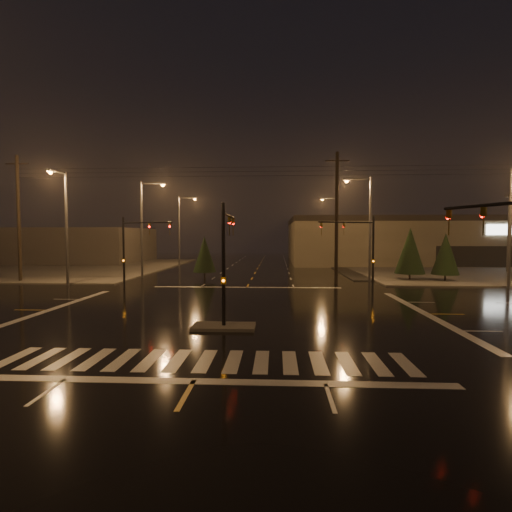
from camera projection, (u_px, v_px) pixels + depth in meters
The scene contains 22 objects.
ground at pixel (233, 312), 23.14m from camera, with size 140.00×140.00×0.00m, color black.
sidewalk_ne at pixel (489, 269), 51.52m from camera, with size 36.00×36.00×0.12m, color #4C4A44.
sidewalk_nw at pixel (39, 267), 54.59m from camera, with size 36.00×36.00×0.12m, color #4C4A44.
median_island at pixel (224, 327), 19.14m from camera, with size 3.00×1.60×0.15m, color #4C4A44.
crosswalk at pixel (205, 361), 14.16m from camera, with size 15.00×2.60×0.01m, color beige.
stop_bar_near at pixel (194, 381), 12.17m from camera, with size 16.00×0.50×0.01m, color beige.
stop_bar_far at pixel (247, 287), 34.11m from camera, with size 16.00×0.50×0.01m, color beige.
retail_building at pixel (470, 239), 67.01m from camera, with size 60.20×28.30×7.20m.
commercial_block at pixel (52, 245), 66.67m from camera, with size 30.00×18.00×5.60m, color #45403D.
signal_mast_median at pixel (226, 249), 19.88m from camera, with size 0.25×4.59×6.00m.
signal_mast_ne at pixel (362, 243), 32.56m from camera, with size 4.84×1.86×6.00m.
signal_mast_nw at pixel (134, 243), 33.53m from camera, with size 4.84×1.86×6.00m.
streetlight_1 at pixel (144, 222), 41.36m from camera, with size 2.77×0.32×10.00m.
streetlight_2 at pixel (181, 226), 57.32m from camera, with size 2.77×0.32×10.00m.
streetlight_3 at pixel (367, 221), 38.22m from camera, with size 2.77×0.32×10.00m.
streetlight_4 at pixel (336, 226), 58.16m from camera, with size 2.77×0.32×10.00m.
streetlight_5 at pixel (64, 220), 34.81m from camera, with size 0.32×2.77×10.00m.
utility_pole_0 at pixel (19, 218), 37.91m from camera, with size 2.20×0.32×12.00m.
utility_pole_1 at pixel (337, 217), 36.37m from camera, with size 2.20×0.32×12.00m.
conifer_0 at pixel (410, 251), 39.04m from camera, with size 2.87×2.87×5.19m.
conifer_1 at pixel (445, 254), 38.05m from camera, with size 2.53×2.53×4.66m.
conifer_3 at pixel (205, 254), 40.69m from camera, with size 2.33×2.33×4.34m.
Camera 1 is at (2.52, -22.84, 4.46)m, focal length 28.00 mm.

